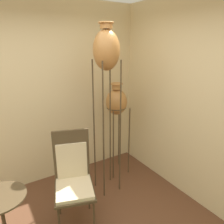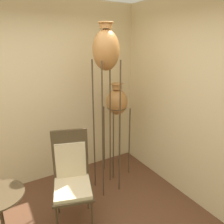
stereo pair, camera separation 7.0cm
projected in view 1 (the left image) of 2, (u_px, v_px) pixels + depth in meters
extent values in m
cube|color=beige|center=(27.00, 98.00, 3.10)|extent=(7.50, 0.06, 2.70)
cube|color=beige|center=(219.00, 110.00, 2.55)|extent=(0.06, 7.50, 2.70)
cylinder|color=#473823|center=(103.00, 135.00, 2.85)|extent=(0.02, 0.02, 1.90)
cylinder|color=#473823|center=(120.00, 131.00, 2.99)|extent=(0.02, 0.02, 1.90)
cylinder|color=#473823|center=(94.00, 128.00, 3.07)|extent=(0.02, 0.02, 1.90)
cylinder|color=#473823|center=(110.00, 125.00, 3.20)|extent=(0.02, 0.02, 1.90)
torus|color=#473823|center=(106.00, 60.00, 2.74)|extent=(0.27, 0.27, 0.02)
ellipsoid|color=#A87038|center=(106.00, 50.00, 2.70)|extent=(0.34, 0.34, 0.50)
cylinder|color=#A87038|center=(106.00, 26.00, 2.61)|extent=(0.15, 0.15, 0.07)
torus|color=#A87038|center=(106.00, 23.00, 2.60)|extent=(0.20, 0.20, 0.02)
cylinder|color=#473823|center=(113.00, 146.00, 3.38)|extent=(0.02, 0.02, 1.13)
cylinder|color=#473823|center=(129.00, 142.00, 3.53)|extent=(0.02, 0.02, 1.13)
cylinder|color=#473823|center=(104.00, 139.00, 3.62)|extent=(0.02, 0.02, 1.13)
cylinder|color=#473823|center=(119.00, 135.00, 3.77)|extent=(0.02, 0.02, 1.13)
torus|color=#473823|center=(116.00, 108.00, 3.40)|extent=(0.30, 0.30, 0.02)
ellipsoid|color=#A87038|center=(116.00, 102.00, 3.37)|extent=(0.33, 0.33, 0.40)
cylinder|color=#A87038|center=(117.00, 86.00, 3.29)|extent=(0.15, 0.15, 0.08)
torus|color=#A87038|center=(117.00, 84.00, 3.28)|extent=(0.19, 0.19, 0.02)
cylinder|color=#473823|center=(59.00, 224.00, 2.36)|extent=(0.02, 0.02, 0.46)
cylinder|color=#473823|center=(94.00, 218.00, 2.45)|extent=(0.02, 0.02, 0.46)
cylinder|color=#473823|center=(59.00, 199.00, 2.74)|extent=(0.02, 0.02, 0.46)
cylinder|color=#473823|center=(89.00, 194.00, 2.83)|extent=(0.02, 0.02, 0.46)
cube|color=#473823|center=(74.00, 191.00, 2.52)|extent=(0.58, 0.60, 0.03)
cube|color=beige|center=(74.00, 188.00, 2.51)|extent=(0.53, 0.55, 0.04)
cube|color=#473823|center=(71.00, 155.00, 2.63)|extent=(0.41, 0.16, 0.65)
cube|color=beige|center=(72.00, 161.00, 2.62)|extent=(0.35, 0.14, 0.46)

